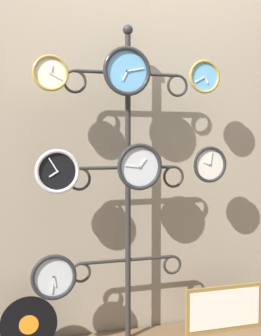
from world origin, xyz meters
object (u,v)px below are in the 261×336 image
Objects in this scene: clock_top_center at (127,71)px; vinyl_record at (29,325)px; picture_frame at (224,308)px; display_stand at (128,251)px; clock_middle_left at (57,171)px; clock_middle_right at (209,164)px; clock_middle_center at (139,167)px; clock_top_right at (204,77)px; clock_bottom_left at (54,277)px; clock_top_left at (50,73)px.

vinyl_record is (-0.54, 0.06, -1.40)m from clock_top_center.
clock_top_center is 1.55m from picture_frame.
display_stand is 0.68m from vinyl_record.
vinyl_record is at bearing -177.75° from display_stand.
vinyl_record is (-0.58, -0.02, -0.36)m from display_stand.
clock_middle_left is 1.11× the size of clock_middle_right.
clock_middle_center is at bearing 2.19° from clock_top_center.
vinyl_record is (-1.06, 0.06, -0.87)m from clock_middle_right.
vinyl_record is at bearing 176.35° from clock_top_right.
clock_bottom_left is at bearing -176.60° from clock_top_center.
clock_middle_right is at bearing -0.07° from clock_top_left.
vinyl_record is at bearing 176.65° from clock_middle_right.
vinyl_record is at bearing 153.49° from clock_top_left.
clock_middle_center is (0.47, 0.01, 0.02)m from clock_middle_left.
clock_top_right is 0.80× the size of clock_bottom_left.
clock_middle_center is at bearing -63.42° from display_stand.
display_stand is at bearing 69.02° from clock_top_center.
clock_middle_left is 1.34m from picture_frame.
clock_top_right reaches higher than vinyl_record.
display_stand is at bearing 12.06° from clock_middle_left.
clock_top_right is at bearing -0.02° from clock_top_center.
clock_middle_center is at bearing 179.55° from clock_top_right.
clock_top_right is 0.74× the size of clock_middle_center.
clock_top_right is at bearing -3.65° from vinyl_record.
display_stand reaches higher than picture_frame.
clock_bottom_left is at bearing -141.99° from clock_middle_left.
clock_top_center is 1.28× the size of clock_middle_right.
clock_top_left reaches higher than vinyl_record.
clock_top_right reaches higher than clock_middle_right.
clock_top_center is 0.68m from clock_middle_left.
clock_middle_center reaches higher than clock_middle_right.
clock_top_left is at bearing 179.93° from clock_middle_right.
clock_top_left is 0.62× the size of vinyl_record.
clock_top_center is 0.48m from clock_top_right.
clock_middle_center is 0.77m from clock_bottom_left.
display_stand reaches higher than clock_middle_center.
clock_middle_center is at bearing -179.23° from picture_frame.
clock_top_right is 1.41m from picture_frame.
clock_top_right is at bearing -0.26° from clock_top_left.
clock_top_center is at bearing -110.98° from display_stand.
clock_middle_right is 0.42× the size of picture_frame.
clock_top_center is 0.54× the size of picture_frame.
display_stand is 3.67× the size of picture_frame.
clock_middle_center is (0.08, 0.00, -0.53)m from clock_top_center.
display_stand is at bearing 170.02° from clock_middle_right.
clock_middle_left is at bearing -179.80° from clock_top_right.
picture_frame is (0.56, 0.01, -0.88)m from clock_middle_center.
clock_top_right is at bearing 1.58° from clock_bottom_left.
clock_top_center is at bearing -179.69° from clock_middle_right.
clock_middle_right is (0.91, 0.01, 0.02)m from clock_middle_left.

